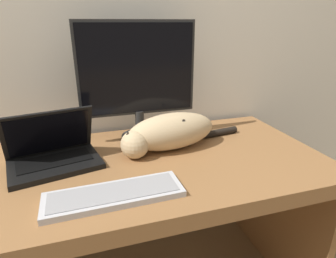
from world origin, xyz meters
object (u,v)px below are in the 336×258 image
external_keyboard (114,195)px  monitor (138,77)px  laptop (53,154)px  cat (169,132)px

external_keyboard → monitor: bearing=66.8°
laptop → cat: (0.46, 0.01, 0.03)m
laptop → monitor: bearing=10.4°
laptop → cat: bearing=-11.2°
monitor → cat: (0.10, -0.14, -0.21)m
monitor → laptop: bearing=-157.2°
laptop → cat: 0.46m
monitor → laptop: monitor is taller
monitor → external_keyboard: 0.54m
laptop → external_keyboard: size_ratio=0.84×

